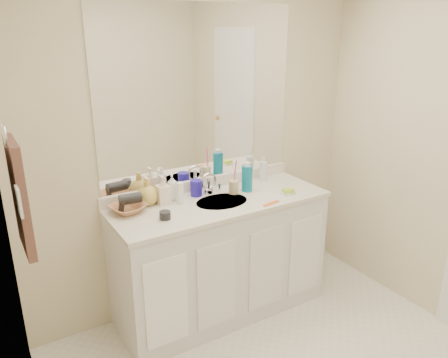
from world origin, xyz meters
name	(u,v)px	position (x,y,z in m)	size (l,w,h in m)	color
wall_back	(200,146)	(0.00, 1.30, 1.20)	(2.60, 0.02, 2.40)	beige
wall_left	(40,289)	(-1.30, 0.00, 1.20)	(0.02, 2.60, 2.40)	beige
vanity_cabinet	(220,259)	(0.00, 1.02, 0.42)	(1.50, 0.55, 0.85)	silver
countertop	(220,202)	(0.00, 1.02, 0.86)	(1.52, 0.57, 0.03)	silver
backsplash	(202,184)	(0.00, 1.29, 0.92)	(1.52, 0.03, 0.08)	white
sink_basin	(222,203)	(0.00, 1.00, 0.87)	(0.37, 0.37, 0.02)	#B4B09D
faucet	(209,186)	(0.00, 1.18, 0.94)	(0.02, 0.02, 0.11)	silver
mirror	(200,96)	(0.00, 1.29, 1.56)	(1.48, 0.01, 1.20)	white
blue_mug	(196,188)	(-0.10, 1.19, 0.94)	(0.08, 0.08, 0.11)	#2217A3
tan_cup	(234,187)	(0.15, 1.09, 0.93)	(0.07, 0.07, 0.10)	#CBBB8F
toothbrush	(235,173)	(0.16, 1.09, 1.03)	(0.01, 0.01, 0.19)	#FB427F
mouthwash_bottle	(247,178)	(0.26, 1.08, 0.97)	(0.08, 0.08, 0.19)	#0B708F
clear_pump_bottle	(263,171)	(0.49, 1.20, 0.96)	(0.06, 0.06, 0.15)	silver
soap_dish	(288,193)	(0.48, 0.88, 0.89)	(0.09, 0.07, 0.01)	white
green_soap	(288,191)	(0.48, 0.88, 0.90)	(0.08, 0.05, 0.03)	#ADD734
orange_comb	(271,203)	(0.26, 0.79, 0.88)	(0.14, 0.03, 0.01)	orange
dark_jar	(165,215)	(-0.45, 0.94, 0.90)	(0.07, 0.07, 0.05)	black
extra_white_bottle	(180,193)	(-0.25, 1.12, 0.95)	(0.05, 0.05, 0.15)	white
soap_bottle_white	(172,187)	(-0.28, 1.20, 0.97)	(0.07, 0.07, 0.19)	white
soap_bottle_cream	(163,190)	(-0.35, 1.18, 0.97)	(0.09, 0.09, 0.19)	#F9E6CB
soap_bottle_yellow	(147,192)	(-0.45, 1.22, 0.97)	(0.14, 0.14, 0.18)	gold
wicker_basket	(128,208)	(-0.61, 1.16, 0.91)	(0.22, 0.22, 0.05)	#B47248
hair_dryer	(130,199)	(-0.59, 1.16, 0.97)	(0.07, 0.07, 0.14)	black
towel_ring	(4,135)	(-1.27, 0.77, 1.55)	(0.11, 0.11, 0.01)	silver
hand_towel	(20,197)	(-1.25, 0.77, 1.25)	(0.04, 0.32, 0.55)	#412923
switch_plate	(19,202)	(-1.27, 0.57, 1.30)	(0.01, 0.09, 0.13)	silver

